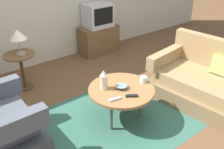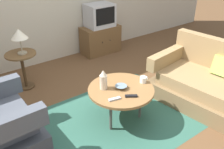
% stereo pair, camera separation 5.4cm
% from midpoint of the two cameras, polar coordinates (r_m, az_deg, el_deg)
% --- Properties ---
extents(ground_plane, '(16.00, 16.00, 0.00)m').
position_cam_midpoint_polar(ground_plane, '(3.47, 2.56, -9.13)').
color(ground_plane, brown).
extents(area_rug, '(2.01, 1.65, 0.00)m').
position_cam_midpoint_polar(area_rug, '(3.40, 2.43, -10.00)').
color(area_rug, '#2D5B4C').
rests_on(area_rug, ground).
extents(couch, '(1.11, 1.78, 0.88)m').
position_cam_midpoint_polar(couch, '(3.80, 22.95, -2.66)').
color(couch, brown).
rests_on(couch, ground).
extents(coffee_table, '(0.85, 0.85, 0.47)m').
position_cam_midpoint_polar(coffee_table, '(3.14, 2.59, -3.76)').
color(coffee_table, olive).
rests_on(coffee_table, ground).
extents(side_table, '(0.47, 0.47, 0.60)m').
position_cam_midpoint_polar(side_table, '(4.09, -19.82, 2.44)').
color(side_table, brown).
rests_on(side_table, ground).
extents(tv_stand, '(0.80, 0.44, 0.57)m').
position_cam_midpoint_polar(tv_stand, '(5.24, -2.39, 8.13)').
color(tv_stand, brown).
rests_on(tv_stand, ground).
extents(television, '(0.55, 0.42, 0.46)m').
position_cam_midpoint_polar(television, '(5.09, -2.59, 13.61)').
color(television, '#B7B7BC').
rests_on(television, tv_stand).
extents(table_lamp, '(0.25, 0.25, 0.39)m').
position_cam_midpoint_polar(table_lamp, '(3.91, -20.47, 8.68)').
color(table_lamp, '#9E937A').
rests_on(table_lamp, side_table).
extents(vase, '(0.10, 0.10, 0.26)m').
position_cam_midpoint_polar(vase, '(3.06, -1.52, -1.27)').
color(vase, beige).
rests_on(vase, coffee_table).
extents(mug, '(0.13, 0.09, 0.08)m').
position_cam_midpoint_polar(mug, '(3.27, 7.79, -1.16)').
color(mug, white).
rests_on(mug, coffee_table).
extents(bowl, '(0.15, 0.15, 0.04)m').
position_cam_midpoint_polar(bowl, '(3.11, 2.60, -2.94)').
color(bowl, slate).
rests_on(bowl, coffee_table).
extents(tv_remote_dark, '(0.15, 0.12, 0.02)m').
position_cam_midpoint_polar(tv_remote_dark, '(2.97, 5.02, -5.01)').
color(tv_remote_dark, black).
rests_on(tv_remote_dark, coffee_table).
extents(tv_remote_silver, '(0.16, 0.07, 0.02)m').
position_cam_midpoint_polar(tv_remote_silver, '(2.91, 1.12, -5.72)').
color(tv_remote_silver, '#B2B2B7').
rests_on(tv_remote_silver, coffee_table).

